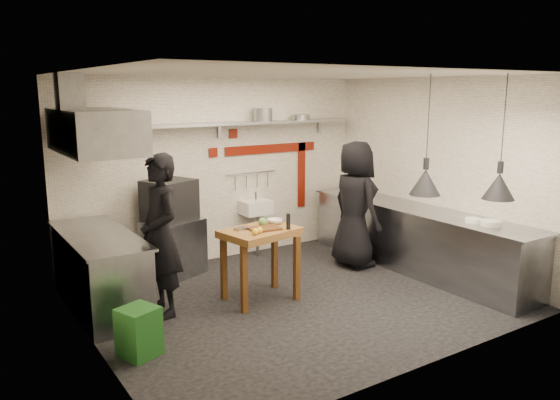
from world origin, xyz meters
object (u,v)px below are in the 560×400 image
green_bin (139,332)px  chef_right (355,205)px  combi_oven (169,200)px  oven_stand (173,247)px  prep_table (260,264)px  chef_left (160,236)px

green_bin → chef_right: chef_right is taller
combi_oven → green_bin: bearing=-141.7°
oven_stand → chef_right: size_ratio=0.42×
oven_stand → prep_table: bearing=-92.5°
chef_left → chef_right: (3.09, 0.15, -0.01)m
combi_oven → chef_right: size_ratio=0.33×
green_bin → chef_right: 3.88m
chef_left → green_bin: bearing=-36.7°
chef_left → prep_table: bearing=75.8°
prep_table → chef_left: chef_left is taller
oven_stand → chef_left: (-0.66, -1.27, 0.56)m
combi_oven → green_bin: (-1.22, -2.14, -0.84)m
oven_stand → green_bin: oven_stand is taller
prep_table → oven_stand: bearing=99.1°
combi_oven → green_bin: size_ratio=1.24×
prep_table → chef_right: 1.99m
green_bin → chef_left: size_ratio=0.26×
chef_left → chef_right: bearing=90.3°
chef_right → oven_stand: bearing=68.3°
chef_right → prep_table: bearing=105.0°
green_bin → prep_table: size_ratio=0.54×
oven_stand → chef_right: (2.43, -1.12, 0.54)m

